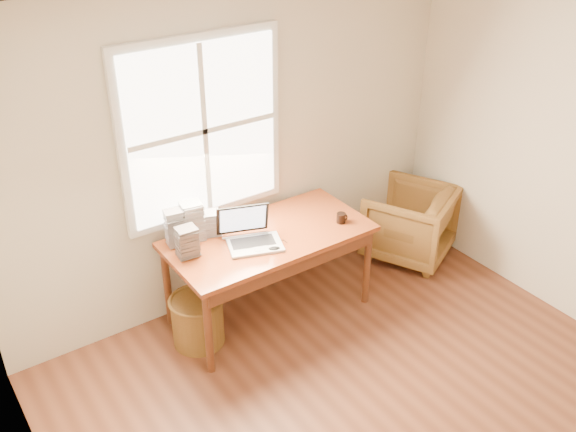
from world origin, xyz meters
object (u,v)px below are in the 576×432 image
at_px(coffee_mug, 341,218).
at_px(cd_stack_a, 192,221).
at_px(laptop, 255,230).
at_px(wicker_stool, 198,321).
at_px(desk, 269,237).
at_px(armchair, 409,223).

bearing_deg(coffee_mug, cd_stack_a, 161.44).
bearing_deg(cd_stack_a, laptop, -47.05).
relative_size(wicker_stool, coffee_mug, 4.82).
bearing_deg(desk, armchair, 0.00).
bearing_deg(armchair, desk, -26.30).
distance_m(desk, wicker_stool, 0.85).
distance_m(armchair, cd_stack_a, 2.15).
xyz_separation_m(desk, wicker_stool, (-0.66, -0.00, -0.53)).
bearing_deg(desk, cd_stack_a, 151.68).
bearing_deg(wicker_stool, coffee_mug, -7.99).
xyz_separation_m(armchair, laptop, (-1.73, -0.08, 0.55)).
xyz_separation_m(laptop, coffee_mug, (0.75, -0.09, -0.10)).
relative_size(wicker_stool, laptop, 1.01).
bearing_deg(laptop, coffee_mug, 12.74).
distance_m(wicker_stool, laptop, 0.85).
relative_size(wicker_stool, cd_stack_a, 1.29).
distance_m(wicker_stool, coffee_mug, 1.38).
bearing_deg(armchair, laptop, -23.55).
bearing_deg(cd_stack_a, armchair, -7.59).
height_order(laptop, cd_stack_a, cd_stack_a).
relative_size(armchair, laptop, 1.91).
distance_m(laptop, cd_stack_a, 0.49).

